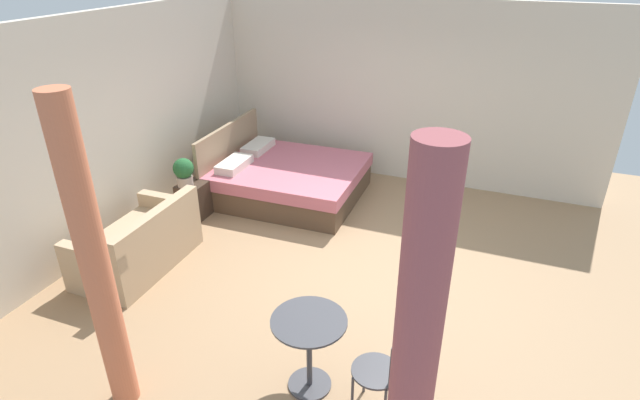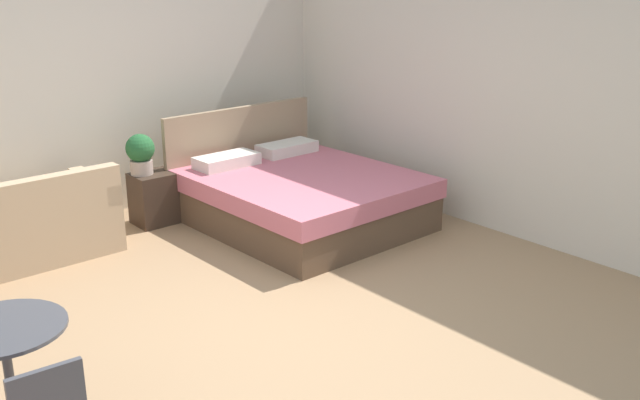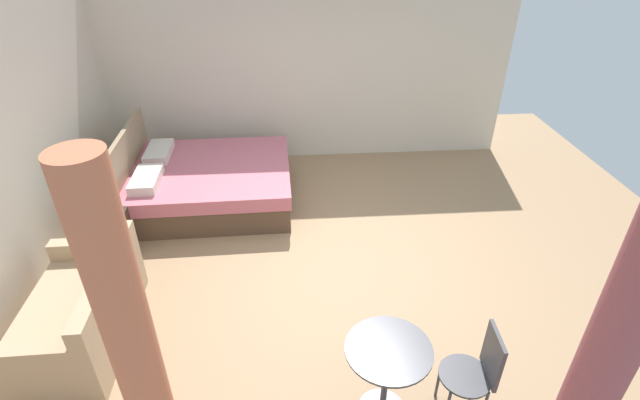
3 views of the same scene
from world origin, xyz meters
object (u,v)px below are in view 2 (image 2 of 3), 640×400
bed (299,196)px  nightstand (155,198)px  couch (26,229)px  potted_plant (140,153)px  balcony_table (8,365)px

bed → nightstand: (-1.10, 0.95, -0.03)m
couch → potted_plant: bearing=7.6°
potted_plant → bed: bearing=-39.5°
bed → balcony_table: bed is taller
couch → balcony_table: (-0.98, -2.64, 0.23)m
bed → balcony_table: 3.86m
couch → potted_plant: (1.23, 0.16, 0.45)m
bed → couch: 2.57m
couch → nightstand: couch is taller
bed → potted_plant: bearing=140.5°
nightstand → balcony_table: (-2.30, -2.76, 0.25)m
nightstand → bed: bearing=-40.7°
nightstand → potted_plant: bearing=155.8°
couch → balcony_table: bearing=-110.3°
couch → nightstand: 1.33m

